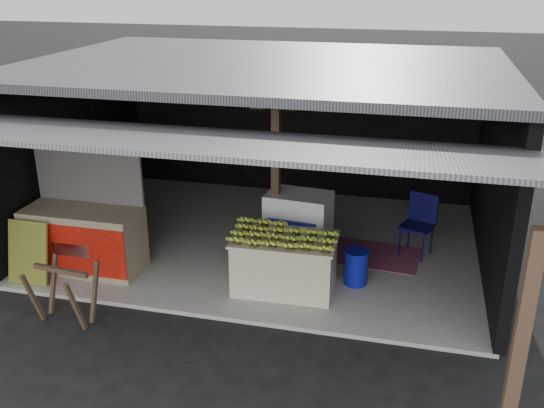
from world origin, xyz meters
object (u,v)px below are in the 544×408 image
(white_crate, at_px, (298,226))
(plastic_chair, at_px, (420,219))
(sawhorse, at_px, (63,289))
(banana_table, at_px, (285,264))
(neighbor_stall, at_px, (84,236))
(water_barrel, at_px, (356,268))

(white_crate, height_order, plastic_chair, white_crate)
(white_crate, distance_m, sawhorse, 3.58)
(banana_table, height_order, white_crate, white_crate)
(sawhorse, bearing_deg, plastic_chair, 41.61)
(banana_table, distance_m, plastic_chair, 2.47)
(white_crate, distance_m, neighbor_stall, 3.25)
(water_barrel, bearing_deg, plastic_chair, 56.35)
(sawhorse, bearing_deg, white_crate, 50.25)
(sawhorse, xyz_separation_m, plastic_chair, (4.41, 3.12, 0.14))
(neighbor_stall, height_order, plastic_chair, neighbor_stall)
(banana_table, relative_size, white_crate, 1.37)
(sawhorse, relative_size, plastic_chair, 0.82)
(water_barrel, bearing_deg, neighbor_stall, -173.00)
(sawhorse, bearing_deg, water_barrel, 33.73)
(banana_table, xyz_separation_m, neighbor_stall, (-3.06, -0.10, 0.13))
(banana_table, height_order, water_barrel, banana_table)
(neighbor_stall, bearing_deg, banana_table, 1.68)
(plastic_chair, bearing_deg, sawhorse, -124.77)
(neighbor_stall, xyz_separation_m, water_barrel, (4.03, 0.49, -0.28))
(neighbor_stall, height_order, sawhorse, neighbor_stall)
(white_crate, xyz_separation_m, plastic_chair, (1.83, 0.64, 0.04))
(white_crate, distance_m, plastic_chair, 1.94)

